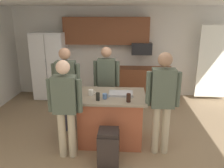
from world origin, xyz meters
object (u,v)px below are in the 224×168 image
(person_host_foreground, at_px, (106,80))
(person_guest_left, at_px, (65,103))
(kitchen_island, at_px, (111,117))
(person_elder_center, at_px, (66,84))
(person_guest_right, at_px, (163,97))
(mug_ceramic_white, at_px, (105,96))
(trash_bin, at_px, (109,148))
(serving_tray, at_px, (121,94))
(microwave_over_range, at_px, (142,48))
(mug_blue_stoneware, at_px, (91,92))
(glass_pilsner, at_px, (129,98))
(glass_dark_ale, at_px, (98,97))
(refrigerator, at_px, (51,66))

(person_host_foreground, height_order, person_guest_left, person_host_foreground)
(kitchen_island, xyz_separation_m, person_elder_center, (-0.92, 0.32, 0.55))
(person_guest_right, xyz_separation_m, person_guest_left, (-1.59, -0.21, -0.07))
(mug_ceramic_white, distance_m, trash_bin, 0.88)
(serving_tray, bearing_deg, person_elder_center, 165.14)
(microwave_over_range, height_order, mug_blue_stoneware, microwave_over_range)
(mug_ceramic_white, xyz_separation_m, trash_bin, (0.10, -0.56, -0.68))
(mug_ceramic_white, bearing_deg, person_host_foreground, 93.43)
(glass_pilsner, bearing_deg, microwave_over_range, 82.44)
(glass_pilsner, distance_m, trash_bin, 0.88)
(trash_bin, bearing_deg, person_host_foreground, 95.94)
(serving_tray, bearing_deg, microwave_over_range, 78.17)
(person_elder_center, xyz_separation_m, mug_blue_stoneware, (0.55, -0.35, -0.04))
(person_host_foreground, relative_size, glass_pilsner, 11.65)
(microwave_over_range, bearing_deg, glass_dark_ale, -108.06)
(microwave_over_range, xyz_separation_m, mug_ceramic_white, (-0.79, -2.68, -0.47))
(person_guest_left, bearing_deg, person_elder_center, 63.35)
(person_guest_left, distance_m, glass_dark_ale, 0.58)
(person_guest_right, bearing_deg, trash_bin, 47.13)
(refrigerator, distance_m, person_host_foreground, 2.32)
(refrigerator, height_order, trash_bin, refrigerator)
(refrigerator, bearing_deg, mug_blue_stoneware, -57.11)
(person_host_foreground, bearing_deg, mug_blue_stoneware, -24.49)
(microwave_over_range, relative_size, serving_tray, 1.27)
(person_host_foreground, height_order, mug_blue_stoneware, person_host_foreground)
(person_guest_left, relative_size, glass_dark_ale, 11.99)
(glass_dark_ale, height_order, trash_bin, glass_dark_ale)
(mug_blue_stoneware, relative_size, glass_dark_ale, 0.96)
(mug_blue_stoneware, bearing_deg, trash_bin, -62.93)
(person_elder_center, bearing_deg, kitchen_island, -0.00)
(microwave_over_range, bearing_deg, person_guest_left, -114.62)
(trash_bin, bearing_deg, glass_dark_ale, 115.00)
(person_guest_left, distance_m, serving_tray, 1.08)
(mug_ceramic_white, bearing_deg, serving_tray, 40.56)
(person_elder_center, xyz_separation_m, person_host_foreground, (0.76, 0.51, -0.03))
(mug_ceramic_white, bearing_deg, person_elder_center, 147.41)
(person_elder_center, bearing_deg, serving_tray, 4.22)
(refrigerator, height_order, glass_pilsner, refrigerator)
(mug_blue_stoneware, bearing_deg, person_host_foreground, 76.09)
(person_elder_center, xyz_separation_m, serving_tray, (1.10, -0.29, -0.07))
(kitchen_island, xyz_separation_m, glass_pilsner, (0.32, -0.34, 0.53))
(microwave_over_range, distance_m, glass_pilsner, 2.86)
(kitchen_island, xyz_separation_m, person_guest_left, (-0.71, -0.59, 0.50))
(glass_dark_ale, xyz_separation_m, mug_ceramic_white, (0.12, 0.09, -0.02))
(microwave_over_range, bearing_deg, kitchen_island, -105.70)
(person_guest_right, distance_m, glass_pilsner, 0.57)
(microwave_over_range, relative_size, glass_pilsner, 3.82)
(person_host_foreground, relative_size, mug_blue_stoneware, 12.66)
(mug_blue_stoneware, xyz_separation_m, serving_tray, (0.55, 0.05, -0.03))
(refrigerator, distance_m, glass_pilsner, 3.49)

